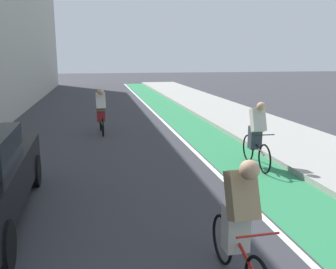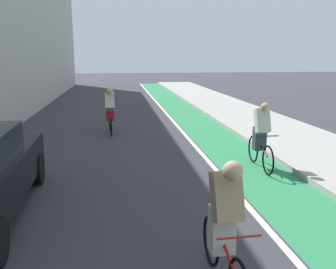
{
  "view_description": "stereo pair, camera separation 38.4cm",
  "coord_description": "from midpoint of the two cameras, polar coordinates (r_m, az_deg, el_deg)",
  "views": [
    {
      "loc": [
        -0.62,
        3.62,
        2.68
      ],
      "look_at": [
        0.76,
        10.7,
        1.13
      ],
      "focal_mm": 39.32,
      "sensor_mm": 36.0,
      "label": 1
    },
    {
      "loc": [
        -0.24,
        3.56,
        2.68
      ],
      "look_at": [
        0.76,
        10.7,
        1.13
      ],
      "focal_mm": 39.32,
      "sensor_mm": 36.0,
      "label": 2
    }
  ],
  "objects": [
    {
      "name": "cyclist_trailing",
      "position": [
        9.12,
        12.41,
        -0.0
      ],
      "size": [
        0.48,
        1.74,
        1.63
      ],
      "color": "black",
      "rests_on": "ground"
    },
    {
      "name": "lane_divider_stripe",
      "position": [
        15.62,
        -1.64,
        2.24
      ],
      "size": [
        0.12,
        41.54,
        0.0
      ],
      "primitive_type": "cube",
      "color": "white",
      "rests_on": "ground"
    },
    {
      "name": "cyclist_far",
      "position": [
        13.06,
        -11.19,
        3.81
      ],
      "size": [
        0.48,
        1.69,
        1.6
      ],
      "color": "black",
      "rests_on": "ground"
    },
    {
      "name": "cyclist_mid",
      "position": [
        4.39,
        8.51,
        -13.33
      ],
      "size": [
        0.48,
        1.7,
        1.61
      ],
      "color": "black",
      "rests_on": "ground"
    },
    {
      "name": "ground_plane",
      "position": [
        13.46,
        -8.96,
        0.48
      ],
      "size": [
        91.39,
        91.39,
        0.0
      ],
      "primitive_type": "plane",
      "color": "#38383D"
    },
    {
      "name": "bike_lane_paint",
      "position": [
        15.79,
        1.59,
        2.35
      ],
      "size": [
        1.6,
        41.54,
        0.0
      ],
      "primitive_type": "cube",
      "color": "#2D8451",
      "rests_on": "ground"
    },
    {
      "name": "sidewalk_right",
      "position": [
        16.45,
        9.71,
        2.82
      ],
      "size": [
        3.16,
        41.54,
        0.14
      ],
      "primitive_type": "cube",
      "color": "#A8A59E",
      "rests_on": "ground"
    }
  ]
}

